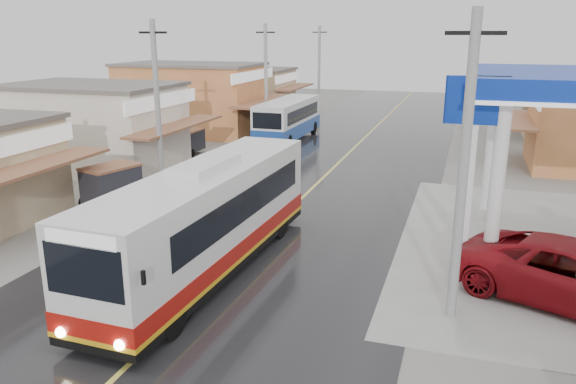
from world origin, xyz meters
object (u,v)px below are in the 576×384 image
(coach_bus, at_px, (208,219))
(cyclist, at_px, (192,188))
(tricycle_near, at_px, (111,184))
(tricycle_far, at_px, (190,140))
(second_bus, at_px, (288,119))

(coach_bus, bearing_deg, cyclist, 123.36)
(tricycle_near, bearing_deg, tricycle_far, 117.50)
(tricycle_near, bearing_deg, second_bus, 99.60)
(second_bus, bearing_deg, coach_bus, -77.86)
(coach_bus, height_order, cyclist, coach_bus)
(coach_bus, xyz_separation_m, second_bus, (-4.49, 22.31, -0.22))
(cyclist, xyz_separation_m, tricycle_far, (-4.76, 9.02, 0.29))
(second_bus, distance_m, cyclist, 15.55)
(coach_bus, height_order, tricycle_far, coach_bus)
(second_bus, relative_size, tricycle_far, 4.07)
(coach_bus, relative_size, second_bus, 1.37)
(coach_bus, xyz_separation_m, tricycle_far, (-8.88, 15.82, -0.84))
(tricycle_far, bearing_deg, cyclist, -60.84)
(tricycle_far, bearing_deg, coach_bus, -59.36)
(second_bus, distance_m, tricycle_far, 7.86)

